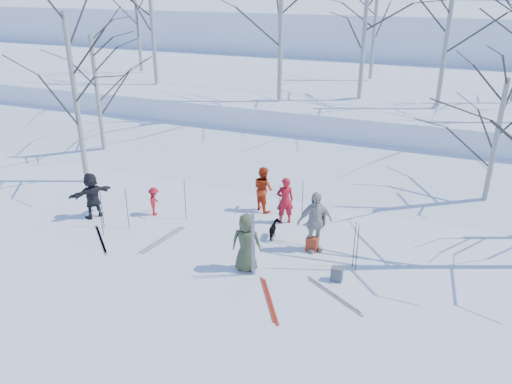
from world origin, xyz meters
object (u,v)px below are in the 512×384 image
at_px(skier_red_north, 285,200).
at_px(skier_red_seated, 154,201).
at_px(dog, 274,230).
at_px(backpack_dark, 319,219).
at_px(backpack_red, 312,244).
at_px(backpack_grey, 337,274).
at_px(skier_redor_behind, 263,189).
at_px(skier_cream_east, 315,222).
at_px(skier_olive_center, 246,243).
at_px(skier_grey_west, 92,195).

relative_size(skier_red_north, skier_red_seated, 1.59).
distance_m(dog, backpack_dark, 1.68).
bearing_deg(backpack_dark, backpack_red, -81.76).
distance_m(skier_red_north, backpack_grey, 3.60).
xyz_separation_m(skier_red_north, backpack_dark, (1.08, 0.22, -0.57)).
bearing_deg(skier_redor_behind, backpack_red, 170.14).
bearing_deg(dog, skier_red_seated, -13.71).
bearing_deg(skier_cream_east, skier_olive_center, -170.32).
bearing_deg(skier_olive_center, skier_grey_west, -23.17).
bearing_deg(skier_red_north, backpack_grey, 100.35).
bearing_deg(skier_redor_behind, dog, 152.84).
distance_m(skier_red_north, dog, 1.22).
relative_size(dog, backpack_dark, 1.60).
distance_m(skier_red_north, skier_redor_behind, 1.16).
height_order(skier_olive_center, backpack_red, skier_olive_center).
distance_m(skier_redor_behind, dog, 2.09).
distance_m(skier_cream_east, dog, 1.46).
distance_m(skier_olive_center, skier_red_north, 3.03).
distance_m(skier_olive_center, dog, 2.00).
xyz_separation_m(skier_olive_center, skier_red_seated, (-4.12, 1.95, -0.32)).
bearing_deg(backpack_dark, skier_olive_center, -108.66).
xyz_separation_m(backpack_red, backpack_dark, (-0.24, 1.64, -0.01)).
relative_size(skier_red_seated, backpack_grey, 2.54).
xyz_separation_m(skier_cream_east, backpack_dark, (-0.27, 1.60, -0.70)).
relative_size(skier_red_seated, backpack_red, 2.30).
bearing_deg(backpack_grey, backpack_dark, 113.78).
height_order(skier_redor_behind, dog, skier_redor_behind).
bearing_deg(skier_olive_center, backpack_dark, -121.58).
distance_m(skier_cream_east, backpack_dark, 1.77).
bearing_deg(backpack_grey, skier_grey_west, 175.22).
height_order(skier_grey_west, backpack_dark, skier_grey_west).
relative_size(skier_grey_west, backpack_red, 3.65).
bearing_deg(skier_red_seated, dog, -111.12).
relative_size(skier_red_seated, skier_grey_west, 0.63).
xyz_separation_m(dog, backpack_red, (1.25, -0.30, -0.06)).
xyz_separation_m(skier_olive_center, skier_cream_east, (1.37, 1.65, 0.10)).
xyz_separation_m(skier_olive_center, skier_grey_west, (-5.87, 1.06, -0.04)).
relative_size(skier_olive_center, skier_red_seated, 1.67).
bearing_deg(skier_red_seated, backpack_dark, -96.66).
xyz_separation_m(skier_redor_behind, skier_red_seated, (-3.16, -1.71, -0.28)).
distance_m(skier_grey_west, backpack_grey, 8.29).
distance_m(skier_red_north, skier_red_seated, 4.29).
relative_size(skier_red_seated, dog, 1.51).
bearing_deg(dog, skier_redor_behind, -72.27).
height_order(skier_red_seated, backpack_red, skier_red_seated).
height_order(skier_red_north, dog, skier_red_north).
relative_size(skier_olive_center, backpack_red, 3.84).
bearing_deg(skier_cream_east, skier_redor_behind, 98.70).
bearing_deg(backpack_grey, skier_cream_east, 127.94).
bearing_deg(skier_olive_center, skier_cream_east, -142.63).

